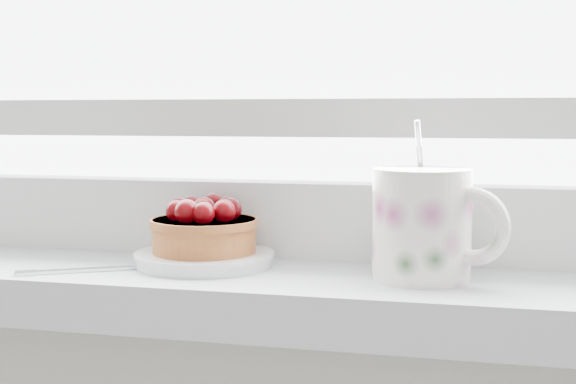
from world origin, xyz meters
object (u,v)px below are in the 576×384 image
(raspberry_tart, at_px, (204,228))
(floral_mug, at_px, (425,222))
(saucer, at_px, (204,259))
(fork, at_px, (115,268))

(raspberry_tart, bearing_deg, floral_mug, -4.04)
(saucer, xyz_separation_m, floral_mug, (0.19, -0.01, 0.04))
(raspberry_tart, xyz_separation_m, floral_mug, (0.19, -0.01, 0.01))
(fork, bearing_deg, raspberry_tart, 29.68)
(raspberry_tart, distance_m, floral_mug, 0.19)
(fork, bearing_deg, floral_mug, 5.43)
(floral_mug, xyz_separation_m, fork, (-0.26, -0.02, -0.05))
(saucer, relative_size, floral_mug, 0.96)
(saucer, height_order, raspberry_tart, raspberry_tart)
(saucer, height_order, fork, saucer)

